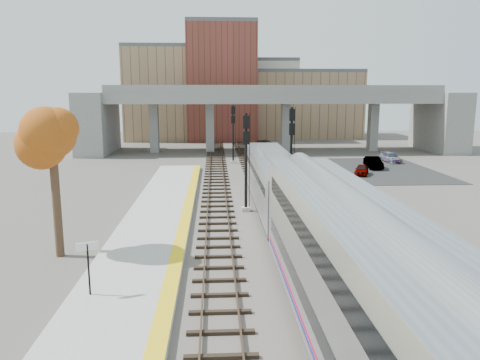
{
  "coord_description": "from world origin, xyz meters",
  "views": [
    {
      "loc": [
        -3.35,
        -22.94,
        8.69
      ],
      "look_at": [
        -1.58,
        9.53,
        2.5
      ],
      "focal_mm": 35.0,
      "sensor_mm": 36.0,
      "label": 1
    }
  ],
  "objects_px": {
    "coach": "(379,315)",
    "signal_mast_near": "(246,163)",
    "tree": "(52,142)",
    "car_b": "(373,163)",
    "locomotive": "(273,179)",
    "car_c": "(391,157)",
    "signal_mast_mid": "(291,152)",
    "signal_mast_far": "(233,135)",
    "car_a": "(362,170)"
  },
  "relations": [
    {
      "from": "signal_mast_near",
      "to": "car_a",
      "type": "distance_m",
      "value": 19.62
    },
    {
      "from": "signal_mast_near",
      "to": "car_b",
      "type": "xyz_separation_m",
      "value": [
        15.78,
        18.38,
        -2.88
      ]
    },
    {
      "from": "tree",
      "to": "car_c",
      "type": "height_order",
      "value": "tree"
    },
    {
      "from": "signal_mast_far",
      "to": "car_a",
      "type": "distance_m",
      "value": 16.19
    },
    {
      "from": "coach",
      "to": "signal_mast_near",
      "type": "bearing_deg",
      "value": 95.48
    },
    {
      "from": "signal_mast_far",
      "to": "signal_mast_near",
      "type": "bearing_deg",
      "value": -90.0
    },
    {
      "from": "signal_mast_far",
      "to": "tree",
      "type": "height_order",
      "value": "tree"
    },
    {
      "from": "car_a",
      "to": "signal_mast_far",
      "type": "bearing_deg",
      "value": 167.49
    },
    {
      "from": "car_b",
      "to": "coach",
      "type": "bearing_deg",
      "value": -104.8
    },
    {
      "from": "locomotive",
      "to": "car_c",
      "type": "bearing_deg",
      "value": 52.01
    },
    {
      "from": "coach",
      "to": "tree",
      "type": "xyz_separation_m",
      "value": [
        -12.67,
        12.98,
        3.35
      ]
    },
    {
      "from": "signal_mast_near",
      "to": "signal_mast_far",
      "type": "bearing_deg",
      "value": 90.0
    },
    {
      "from": "signal_mast_near",
      "to": "signal_mast_mid",
      "type": "relative_size",
      "value": 0.97
    },
    {
      "from": "coach",
      "to": "signal_mast_near",
      "type": "xyz_separation_m",
      "value": [
        -2.1,
        21.9,
        0.78
      ]
    },
    {
      "from": "signal_mast_mid",
      "to": "car_b",
      "type": "distance_m",
      "value": 18.02
    },
    {
      "from": "locomotive",
      "to": "signal_mast_near",
      "type": "relative_size",
      "value": 2.66
    },
    {
      "from": "locomotive",
      "to": "coach",
      "type": "distance_m",
      "value": 22.61
    },
    {
      "from": "signal_mast_near",
      "to": "tree",
      "type": "distance_m",
      "value": 14.07
    },
    {
      "from": "signal_mast_mid",
      "to": "tree",
      "type": "height_order",
      "value": "tree"
    },
    {
      "from": "signal_mast_mid",
      "to": "car_c",
      "type": "bearing_deg",
      "value": 49.43
    },
    {
      "from": "locomotive",
      "to": "signal_mast_near",
      "type": "bearing_deg",
      "value": -161.5
    },
    {
      "from": "signal_mast_far",
      "to": "tree",
      "type": "bearing_deg",
      "value": -108.16
    },
    {
      "from": "coach",
      "to": "car_b",
      "type": "distance_m",
      "value": 42.6
    },
    {
      "from": "car_a",
      "to": "car_c",
      "type": "bearing_deg",
      "value": 75.77
    },
    {
      "from": "coach",
      "to": "signal_mast_near",
      "type": "height_order",
      "value": "signal_mast_near"
    },
    {
      "from": "signal_mast_near",
      "to": "car_c",
      "type": "distance_m",
      "value": 30.39
    },
    {
      "from": "signal_mast_far",
      "to": "car_a",
      "type": "bearing_deg",
      "value": -34.5
    },
    {
      "from": "signal_mast_far",
      "to": "car_c",
      "type": "relative_size",
      "value": 1.78
    },
    {
      "from": "coach",
      "to": "car_b",
      "type": "bearing_deg",
      "value": 71.25
    },
    {
      "from": "car_a",
      "to": "car_b",
      "type": "bearing_deg",
      "value": 79.16
    },
    {
      "from": "locomotive",
      "to": "car_a",
      "type": "xyz_separation_m",
      "value": [
        11.03,
        13.57,
        -1.69
      ]
    },
    {
      "from": "locomotive",
      "to": "car_b",
      "type": "xyz_separation_m",
      "value": [
        13.68,
        17.68,
        -1.58
      ]
    },
    {
      "from": "tree",
      "to": "car_b",
      "type": "bearing_deg",
      "value": 46.02
    },
    {
      "from": "locomotive",
      "to": "car_b",
      "type": "distance_m",
      "value": 22.41
    },
    {
      "from": "signal_mast_mid",
      "to": "car_b",
      "type": "bearing_deg",
      "value": 48.89
    },
    {
      "from": "coach",
      "to": "tree",
      "type": "relative_size",
      "value": 3.02
    },
    {
      "from": "locomotive",
      "to": "tree",
      "type": "height_order",
      "value": "tree"
    },
    {
      "from": "tree",
      "to": "locomotive",
      "type": "bearing_deg",
      "value": 37.23
    },
    {
      "from": "tree",
      "to": "car_b",
      "type": "distance_m",
      "value": 38.33
    },
    {
      "from": "tree",
      "to": "car_a",
      "type": "distance_m",
      "value": 33.62
    },
    {
      "from": "coach",
      "to": "car_c",
      "type": "relative_size",
      "value": 6.31
    },
    {
      "from": "coach",
      "to": "car_c",
      "type": "distance_m",
      "value": 48.29
    },
    {
      "from": "tree",
      "to": "car_a",
      "type": "relative_size",
      "value": 2.57
    },
    {
      "from": "signal_mast_mid",
      "to": "signal_mast_near",
      "type": "bearing_deg",
      "value": -129.35
    },
    {
      "from": "coach",
      "to": "car_a",
      "type": "xyz_separation_m",
      "value": [
        11.03,
        36.18,
        -2.21
      ]
    },
    {
      "from": "tree",
      "to": "car_b",
      "type": "height_order",
      "value": "tree"
    },
    {
      "from": "car_a",
      "to": "car_b",
      "type": "distance_m",
      "value": 4.89
    },
    {
      "from": "tree",
      "to": "car_c",
      "type": "relative_size",
      "value": 2.09
    },
    {
      "from": "coach",
      "to": "signal_mast_mid",
      "type": "distance_m",
      "value": 26.99
    },
    {
      "from": "signal_mast_near",
      "to": "car_c",
      "type": "xyz_separation_m",
      "value": [
        19.56,
        23.06,
        -2.96
      ]
    }
  ]
}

